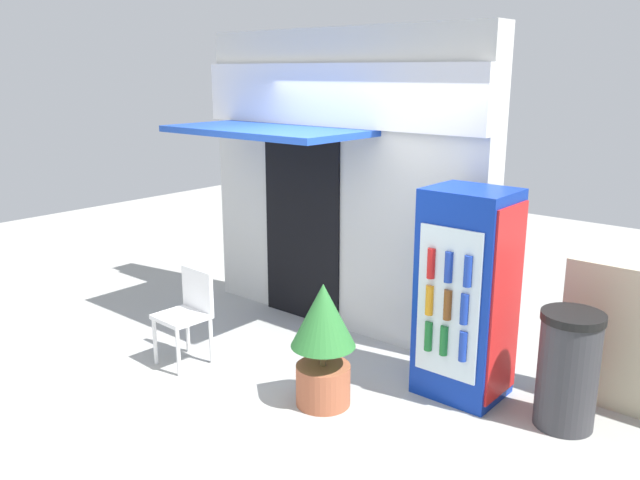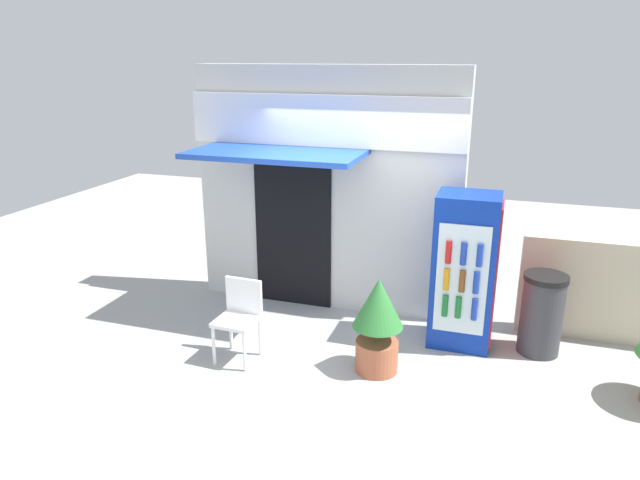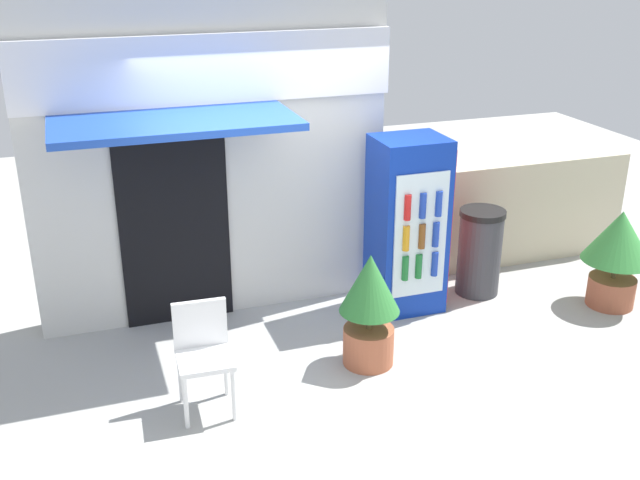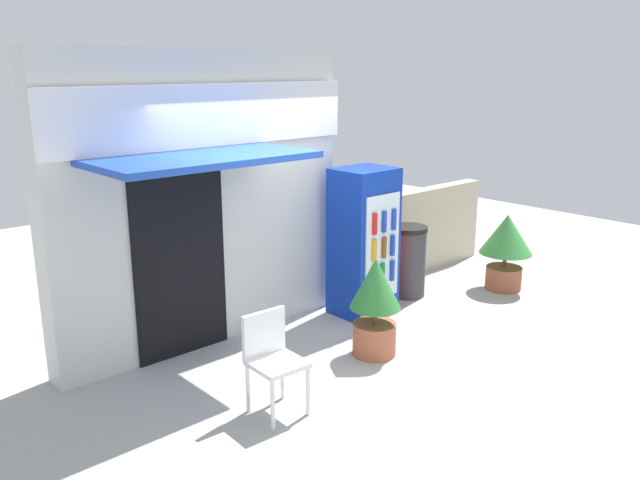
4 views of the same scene
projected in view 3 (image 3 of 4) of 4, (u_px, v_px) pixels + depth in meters
The scene contains 8 objects.
ground at pixel (321, 372), 6.30m from camera, with size 16.00×16.00×0.00m, color #A3A39E.
storefront_building at pixel (209, 157), 6.83m from camera, with size 3.32×1.33×2.99m.
drink_cooler at pixel (408, 225), 7.13m from camera, with size 0.68×0.62×1.72m.
plastic_chair at pixel (203, 348), 5.67m from camera, with size 0.43×0.43×0.86m.
potted_plant_near_shop at pixel (370, 304), 6.24m from camera, with size 0.51×0.51×1.01m.
potted_plant_curbside at pixel (618, 248), 7.23m from camera, with size 0.67×0.67×0.99m.
trash_bin at pixel (479, 252), 7.56m from camera, with size 0.46×0.46×0.90m.
stone_boundary_wall at pixel (529, 212), 8.29m from camera, with size 2.36×0.20×1.16m, color beige.
Camera 3 is at (-1.76, -5.12, 3.41)m, focal length 41.83 mm.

